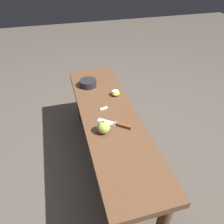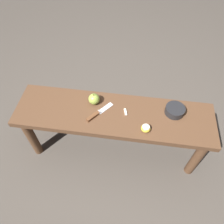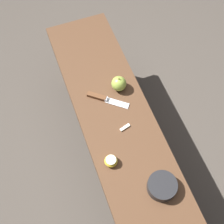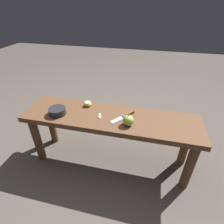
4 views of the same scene
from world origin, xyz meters
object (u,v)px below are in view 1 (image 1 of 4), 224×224
Objects in this scene: bowl at (88,83)px; knife at (119,125)px; apple_cut at (116,93)px; wooden_bench at (109,126)px; apple_whole at (104,127)px.

knife is at bearing 10.17° from bowl.
knife is 1.46× the size of bowl.
bowl reaches higher than apple_cut.
bowl is at bearing -171.13° from wooden_bench.
apple_cut is 0.25m from bowl.
bowl reaches higher than wooden_bench.
apple_cut is (-0.33, 0.07, 0.01)m from knife.
apple_whole is at bearing 56.83° from knife.
bowl reaches higher than knife.
wooden_bench is at bearing -36.50° from knife.
knife is (0.11, 0.03, 0.10)m from wooden_bench.
apple_cut is (-0.36, 0.18, -0.02)m from apple_whole.
apple_whole is 0.67× the size of bowl.
wooden_bench is 22.19× the size of apple_cut.
apple_whole is 0.40m from apple_cut.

